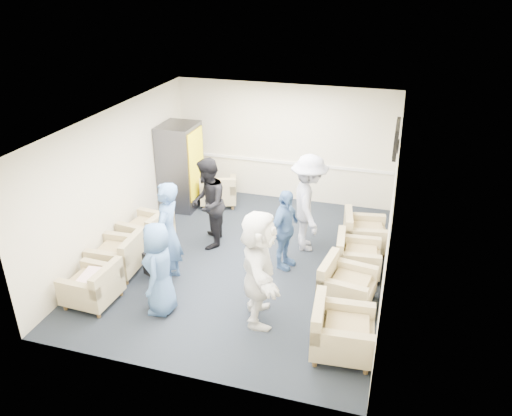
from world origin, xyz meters
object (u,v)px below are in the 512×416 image
(armchair_corner, at_px, (219,192))
(vending_machine, at_px, (181,166))
(armchair_right_midnear, at_px, (344,286))
(armchair_right_far, at_px, (362,234))
(armchair_left_near, at_px, (94,287))
(person_back_left, at_px, (208,204))
(person_front_left, at_px, (159,269))
(person_mid_left, at_px, (168,234))
(armchair_left_mid, at_px, (120,257))
(armchair_right_near, at_px, (339,333))
(person_mid_right, at_px, (285,230))
(person_back_right, at_px, (308,203))
(armchair_left_far, at_px, (149,231))
(armchair_right_midfar, at_px, (355,257))
(person_front_right, at_px, (259,268))

(armchair_corner, bearing_deg, vending_machine, 2.47)
(armchair_right_midnear, relative_size, armchair_right_far, 1.00)
(armchair_left_near, distance_m, person_back_left, 2.61)
(person_front_left, distance_m, person_back_left, 2.17)
(person_mid_left, bearing_deg, armchair_corner, 179.54)
(armchair_left_mid, bearing_deg, armchair_right_far, 115.28)
(armchair_right_far, xyz_separation_m, person_back_left, (-2.89, -0.68, 0.57))
(person_front_left, height_order, person_back_left, person_back_left)
(armchair_left_near, relative_size, armchair_right_near, 0.88)
(person_mid_left, bearing_deg, person_mid_right, 114.30)
(person_back_left, bearing_deg, person_back_right, 88.44)
(armchair_right_midnear, xyz_separation_m, armchair_right_far, (0.11, 1.85, -0.00))
(armchair_left_near, xyz_separation_m, person_mid_left, (0.90, 0.93, 0.62))
(vending_machine, xyz_separation_m, person_mid_left, (1.06, -2.90, -0.04))
(armchair_right_midnear, height_order, vending_machine, vending_machine)
(person_front_left, bearing_deg, armchair_left_far, -158.32)
(armchair_corner, xyz_separation_m, person_back_left, (0.46, -1.80, 0.57))
(armchair_left_far, xyz_separation_m, person_mid_right, (2.69, 0.02, 0.43))
(person_back_left, bearing_deg, armchair_left_far, -84.77)
(armchair_left_near, height_order, person_mid_left, person_mid_left)
(armchair_corner, relative_size, person_front_left, 0.66)
(armchair_left_near, bearing_deg, person_front_left, 100.14)
(armchair_left_near, relative_size, person_front_left, 0.52)
(armchair_right_midfar, distance_m, person_back_right, 1.34)
(armchair_left_near, distance_m, person_mid_right, 3.33)
(armchair_left_far, xyz_separation_m, armchair_right_far, (3.98, 1.07, -0.00))
(armchair_left_mid, distance_m, armchair_left_far, 0.99)
(person_mid_left, bearing_deg, armchair_right_midnear, 88.54)
(armchair_left_mid, distance_m, armchair_right_midfar, 4.17)
(armchair_corner, distance_m, person_mid_left, 3.25)
(armchair_right_near, bearing_deg, person_front_left, 81.55)
(armchair_right_near, bearing_deg, armchair_right_midfar, -4.26)
(armchair_left_near, bearing_deg, person_front_right, 100.48)
(armchair_right_near, bearing_deg, armchair_left_far, 59.03)
(person_mid_left, bearing_deg, person_back_left, 167.21)
(armchair_left_near, relative_size, armchair_left_far, 0.88)
(armchair_right_near, relative_size, person_mid_right, 0.61)
(armchair_left_mid, distance_m, armchair_right_far, 4.53)
(armchair_right_midfar, xyz_separation_m, person_back_left, (-2.85, 0.21, 0.58))
(armchair_left_mid, height_order, person_front_right, person_front_right)
(armchair_left_near, distance_m, person_front_right, 2.74)
(armchair_corner, height_order, person_mid_right, person_mid_right)
(armchair_corner, distance_m, person_mid_right, 3.02)
(armchair_left_mid, height_order, armchair_right_near, armchair_right_near)
(vending_machine, bearing_deg, armchair_left_near, -87.62)
(armchair_left_far, bearing_deg, armchair_right_near, 70.87)
(person_front_left, bearing_deg, person_back_left, 170.21)
(armchair_left_mid, height_order, person_back_right, person_back_right)
(armchair_right_near, height_order, armchair_right_midnear, armchair_right_near)
(person_back_left, bearing_deg, armchair_left_near, -39.35)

